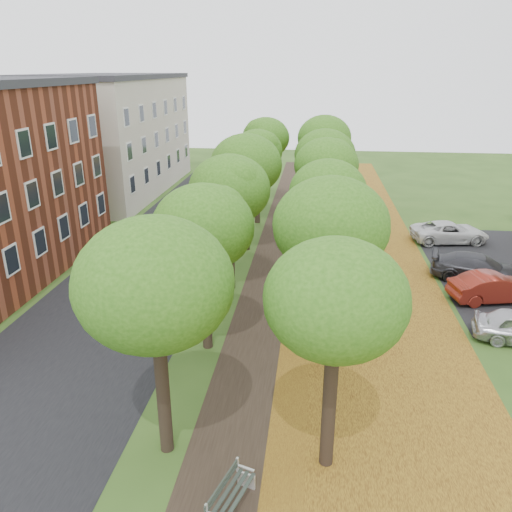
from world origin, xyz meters
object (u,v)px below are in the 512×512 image
(bench, at_px, (230,496))
(car_white, at_px, (450,232))
(car_red, at_px, (494,288))
(car_grey, at_px, (479,268))

(bench, xyz_separation_m, car_white, (10.92, 23.02, 0.23))
(bench, relative_size, car_white, 0.39)
(car_red, relative_size, car_grey, 0.88)
(car_grey, xyz_separation_m, car_white, (0.00, 6.46, -0.03))
(car_red, distance_m, car_white, 9.07)
(car_grey, relative_size, car_white, 1.00)
(car_grey, height_order, car_white, car_grey)
(bench, relative_size, car_red, 0.45)
(bench, height_order, car_red, car_red)
(bench, distance_m, car_red, 17.72)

